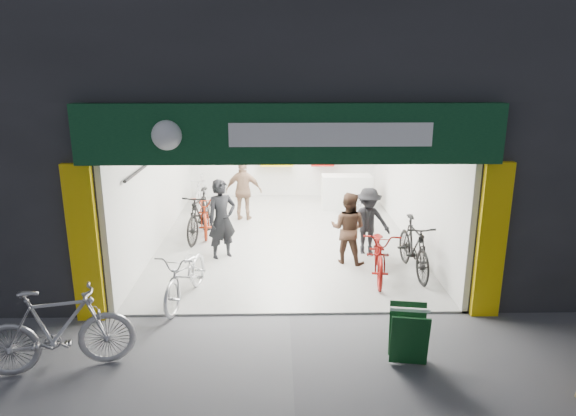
{
  "coord_description": "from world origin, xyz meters",
  "views": [
    {
      "loc": [
        -0.2,
        -7.77,
        4.04
      ],
      "look_at": [
        0.01,
        1.5,
        1.44
      ],
      "focal_mm": 32.0,
      "sensor_mm": 36.0,
      "label": 1
    }
  ],
  "objects_px": {
    "bike_left_front": "(186,275)",
    "parked_bike": "(58,330)",
    "bike_right_front": "(414,247)",
    "sandwich_board": "(409,334)"
  },
  "relations": [
    {
      "from": "bike_left_front",
      "to": "parked_bike",
      "type": "xyz_separation_m",
      "value": [
        -1.36,
        -2.1,
        0.11
      ]
    },
    {
      "from": "bike_left_front",
      "to": "bike_right_front",
      "type": "distance_m",
      "value": 4.44
    },
    {
      "from": "bike_left_front",
      "to": "sandwich_board",
      "type": "distance_m",
      "value": 3.97
    },
    {
      "from": "bike_left_front",
      "to": "parked_bike",
      "type": "bearing_deg",
      "value": -112.2
    },
    {
      "from": "sandwich_board",
      "to": "parked_bike",
      "type": "bearing_deg",
      "value": -170.14
    },
    {
      "from": "bike_left_front",
      "to": "parked_bike",
      "type": "distance_m",
      "value": 2.5
    },
    {
      "from": "parked_bike",
      "to": "bike_left_front",
      "type": "bearing_deg",
      "value": -46.75
    },
    {
      "from": "bike_right_front",
      "to": "sandwich_board",
      "type": "height_order",
      "value": "bike_right_front"
    },
    {
      "from": "bike_left_front",
      "to": "bike_right_front",
      "type": "relative_size",
      "value": 0.99
    },
    {
      "from": "bike_left_front",
      "to": "sandwich_board",
      "type": "xyz_separation_m",
      "value": [
        3.42,
        -2.02,
        -0.06
      ]
    }
  ]
}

